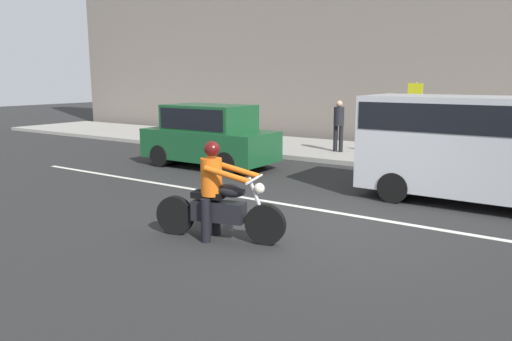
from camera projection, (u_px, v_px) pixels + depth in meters
The scene contains 8 objects.
ground_plane at pixel (325, 226), 8.69m from camera, with size 80.00×80.00×0.00m, color #272727.
sidewalk_slab at pixel (441, 160), 15.19m from camera, with size 40.00×4.40×0.14m, color #99968E.
lane_marking_stripe at pixel (331, 212), 9.60m from camera, with size 18.00×0.14×0.01m, color silver.
motorcycle_with_rider_orange_stripe at pixel (218, 200), 7.88m from camera, with size 2.18×0.84×1.59m.
parked_van_silver at pixel (478, 142), 10.04m from camera, with size 4.53×1.96×2.19m.
parked_hatchback_forest_green at pixel (209, 135), 14.27m from camera, with size 3.93×1.76×1.80m.
street_sign_post at pixel (414, 112), 14.72m from camera, with size 0.44×0.08×2.29m.
pedestrian_bystander at pixel (339, 122), 16.27m from camera, with size 0.34×0.34×1.69m.
Camera 1 is at (3.67, -7.61, 2.58)m, focal length 34.70 mm.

